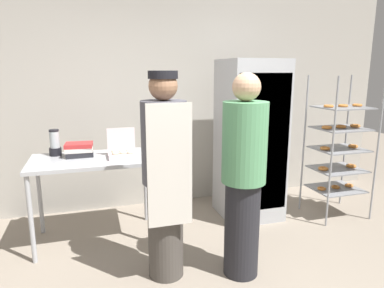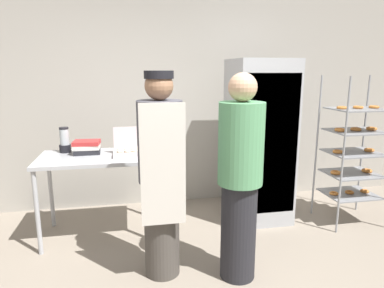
# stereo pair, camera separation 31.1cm
# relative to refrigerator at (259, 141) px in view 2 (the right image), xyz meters

# --- Properties ---
(back_wall) EXTENTS (6.40, 0.12, 2.81)m
(back_wall) POSITION_rel_refrigerator_xyz_m (-0.88, 0.77, 0.47)
(back_wall) COLOR #ADA89E
(back_wall) RESTS_ON ground_plane
(refrigerator) EXTENTS (0.68, 0.71, 1.87)m
(refrigerator) POSITION_rel_refrigerator_xyz_m (0.00, 0.00, 0.00)
(refrigerator) COLOR #ADAFB5
(refrigerator) RESTS_ON ground_plane
(baking_rack) EXTENTS (0.64, 0.54, 1.69)m
(baking_rack) POSITION_rel_refrigerator_xyz_m (1.03, -0.31, -0.10)
(baking_rack) COLOR #93969B
(baking_rack) RESTS_ON ground_plane
(prep_counter) EXTENTS (1.22, 0.71, 0.88)m
(prep_counter) POSITION_rel_refrigerator_xyz_m (-1.80, -0.12, -0.15)
(prep_counter) COLOR #ADAFB5
(prep_counter) RESTS_ON ground_plane
(donut_box) EXTENTS (0.29, 0.24, 0.28)m
(donut_box) POSITION_rel_refrigerator_xyz_m (-1.51, -0.17, -0.01)
(donut_box) COLOR silver
(donut_box) RESTS_ON prep_counter
(blender_pitcher) EXTENTS (0.12, 0.12, 0.27)m
(blender_pitcher) POSITION_rel_refrigerator_xyz_m (-2.17, 0.11, 0.07)
(blender_pitcher) COLOR black
(blender_pitcher) RESTS_ON prep_counter
(binder_stack) EXTENTS (0.28, 0.22, 0.14)m
(binder_stack) POSITION_rel_refrigerator_xyz_m (-1.93, 0.00, 0.01)
(binder_stack) COLOR #232328
(binder_stack) RESTS_ON prep_counter
(person_baker) EXTENTS (0.37, 0.39, 1.75)m
(person_baker) POSITION_rel_refrigerator_xyz_m (-1.25, -0.97, -0.03)
(person_baker) COLOR #47423D
(person_baker) RESTS_ON ground_plane
(person_customer) EXTENTS (0.37, 0.37, 1.73)m
(person_customer) POSITION_rel_refrigerator_xyz_m (-0.62, -1.13, -0.05)
(person_customer) COLOR #232328
(person_customer) RESTS_ON ground_plane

